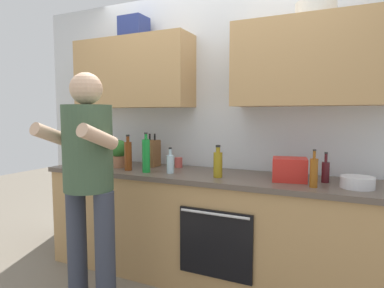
# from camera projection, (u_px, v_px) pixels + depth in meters

# --- Properties ---
(ground_plane) EXTENTS (12.00, 12.00, 0.00)m
(ground_plane) POSITION_uv_depth(u_px,v_px,m) (203.00, 278.00, 2.80)
(ground_plane) COLOR #756B5B
(back_wall_unit) EXTENTS (4.00, 0.38, 2.50)m
(back_wall_unit) POSITION_uv_depth(u_px,v_px,m) (216.00, 102.00, 2.91)
(back_wall_unit) COLOR silver
(back_wall_unit) RESTS_ON ground
(counter) EXTENTS (2.84, 0.67, 0.90)m
(counter) POSITION_uv_depth(u_px,v_px,m) (203.00, 226.00, 2.76)
(counter) COLOR tan
(counter) RESTS_ON ground
(person_standing) EXTENTS (0.49, 0.45, 1.67)m
(person_standing) POSITION_uv_depth(u_px,v_px,m) (88.00, 172.00, 2.29)
(person_standing) COLOR #383D4C
(person_standing) RESTS_ON ground
(bottle_wine) EXTENTS (0.05, 0.05, 0.22)m
(bottle_wine) POSITION_uv_depth(u_px,v_px,m) (326.00, 171.00, 2.35)
(bottle_wine) COLOR #471419
(bottle_wine) RESTS_ON counter
(bottle_water) EXTENTS (0.06, 0.06, 0.21)m
(bottle_water) POSITION_uv_depth(u_px,v_px,m) (170.00, 163.00, 2.72)
(bottle_water) COLOR silver
(bottle_water) RESTS_ON counter
(bottle_vinegar) EXTENTS (0.06, 0.06, 0.31)m
(bottle_vinegar) POSITION_uv_depth(u_px,v_px,m) (128.00, 155.00, 2.86)
(bottle_vinegar) COLOR brown
(bottle_vinegar) RESTS_ON counter
(bottle_oil) EXTENTS (0.07, 0.07, 0.25)m
(bottle_oil) POSITION_uv_depth(u_px,v_px,m) (218.00, 164.00, 2.54)
(bottle_oil) COLOR olive
(bottle_oil) RESTS_ON counter
(bottle_syrup) EXTENTS (0.05, 0.05, 0.26)m
(bottle_syrup) POSITION_uv_depth(u_px,v_px,m) (314.00, 172.00, 2.19)
(bottle_syrup) COLOR #8C4C14
(bottle_syrup) RESTS_ON counter
(bottle_soda) EXTENTS (0.07, 0.07, 0.34)m
(bottle_soda) POSITION_uv_depth(u_px,v_px,m) (146.00, 155.00, 2.75)
(bottle_soda) COLOR #198C33
(bottle_soda) RESTS_ON counter
(cup_ceramic) EXTENTS (0.07, 0.07, 0.09)m
(cup_ceramic) POSITION_uv_depth(u_px,v_px,m) (178.00, 162.00, 3.03)
(cup_ceramic) COLOR #BF4C47
(cup_ceramic) RESTS_ON counter
(mixing_bowl) EXTENTS (0.21, 0.21, 0.08)m
(mixing_bowl) POSITION_uv_depth(u_px,v_px,m) (357.00, 182.00, 2.18)
(mixing_bowl) COLOR silver
(mixing_bowl) RESTS_ON counter
(knife_block) EXTENTS (0.10, 0.14, 0.31)m
(knife_block) POSITION_uv_depth(u_px,v_px,m) (152.00, 153.00, 3.07)
(knife_block) COLOR brown
(knife_block) RESTS_ON counter
(potted_herb) EXTENTS (0.16, 0.16, 0.25)m
(potted_herb) POSITION_uv_depth(u_px,v_px,m) (119.00, 152.00, 3.01)
(potted_herb) COLOR #9E6647
(potted_herb) RESTS_ON counter
(grocery_bag_crisps) EXTENTS (0.27, 0.24, 0.17)m
(grocery_bag_crisps) POSITION_uv_depth(u_px,v_px,m) (290.00, 169.00, 2.41)
(grocery_bag_crisps) COLOR red
(grocery_bag_crisps) RESTS_ON counter
(grocery_bag_produce) EXTENTS (0.23, 0.20, 0.24)m
(grocery_bag_produce) POSITION_uv_depth(u_px,v_px,m) (102.00, 152.00, 3.22)
(grocery_bag_produce) COLOR silver
(grocery_bag_produce) RESTS_ON counter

